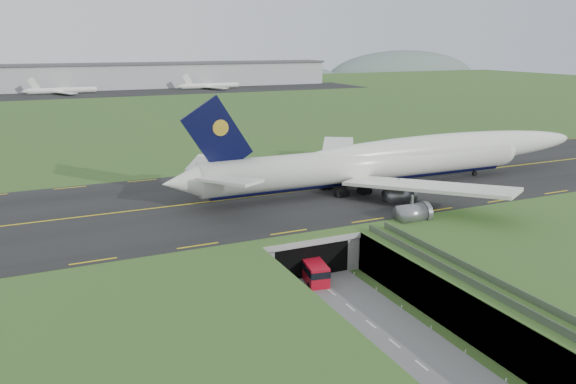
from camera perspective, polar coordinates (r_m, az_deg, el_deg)
name	(u,v)px	position (r m, az deg, el deg)	size (l,w,h in m)	color
ground	(339,299)	(77.75, 5.18, -10.82)	(900.00, 900.00, 0.00)	#336026
airfield_deck	(339,279)	(76.49, 5.23, -8.80)	(800.00, 800.00, 6.00)	gray
trench_road	(369,323)	(72.01, 8.19, -13.05)	(12.00, 75.00, 0.20)	slate
taxiway	(251,197)	(103.72, -3.75, -0.53)	(800.00, 44.00, 0.18)	black
tunnel_portal	(288,238)	(90.19, -0.02, -4.74)	(17.00, 22.30, 6.00)	gray
guideway	(511,307)	(68.24, 21.73, -10.79)	(3.00, 53.00, 7.05)	#A8A8A3
jumbo_jet	(397,160)	(112.67, 11.00, 3.23)	(93.17, 60.27, 19.93)	white
shuttle_tram	(313,270)	(82.48, 2.55, -7.91)	(4.07, 7.92, 3.08)	#B00B1C
cargo_terminal	(92,76)	(362.23, -19.26, 11.02)	(320.00, 67.00, 15.60)	#B2B2B2
distant_hills	(157,88)	(502.00, -13.18, 10.27)	(700.00, 91.00, 60.00)	#576861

